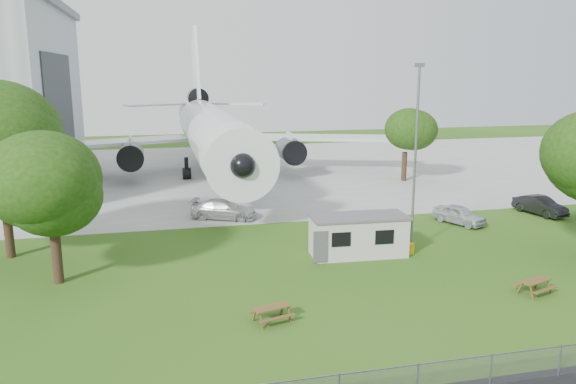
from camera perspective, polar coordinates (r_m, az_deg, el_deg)
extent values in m
plane|color=#426E1F|center=(29.94, 3.05, -10.74)|extent=(160.00, 160.00, 0.00)
cube|color=#B7B7B2|center=(65.94, -6.21, 2.01)|extent=(120.00, 46.00, 0.03)
cube|color=#2D3033|center=(60.32, -22.02, 6.69)|extent=(0.16, 16.00, 12.96)
cylinder|color=white|center=(61.06, -7.72, 5.97)|extent=(5.40, 34.00, 5.40)
cone|color=white|center=(42.35, -5.17, 3.27)|extent=(5.40, 5.50, 5.40)
cone|color=white|center=(81.84, -9.21, 8.07)|extent=(4.86, 9.00, 4.86)
cube|color=white|center=(64.45, -19.14, 4.66)|extent=(21.36, 10.77, 0.36)
cube|color=white|center=(66.67, 2.83, 5.55)|extent=(21.36, 10.77, 0.36)
cube|color=white|center=(81.63, -9.35, 12.06)|extent=(0.46, 9.96, 12.17)
cylinder|color=#515459|center=(60.61, -15.65, 3.58)|extent=(2.50, 4.20, 2.50)
cylinder|color=#515459|center=(62.22, 0.21, 4.25)|extent=(2.50, 4.20, 2.50)
cylinder|color=#515459|center=(80.72, -9.20, 9.43)|extent=(2.60, 4.50, 2.60)
cylinder|color=black|center=(46.50, -5.69, -0.83)|extent=(0.36, 0.36, 2.40)
cylinder|color=black|center=(62.39, -10.27, 2.40)|extent=(0.44, 0.44, 2.40)
cylinder|color=black|center=(62.91, -5.17, 2.63)|extent=(0.44, 0.44, 2.40)
cube|color=beige|center=(36.44, 7.15, -4.48)|extent=(6.12, 2.79, 2.50)
cube|color=#59595B|center=(36.09, 7.20, -2.49)|extent=(6.33, 3.00, 0.12)
cylinder|color=gold|center=(37.47, 12.34, -5.64)|extent=(0.50, 0.50, 0.70)
cylinder|color=slate|center=(36.79, 12.79, 3.07)|extent=(0.16, 0.16, 12.00)
cylinder|color=#382619|center=(39.66, -26.58, -3.01)|extent=(0.56, 0.56, 4.26)
cylinder|color=#382619|center=(34.00, -22.43, -6.09)|extent=(0.56, 0.56, 3.06)
sphere|color=#335818|center=(33.07, -22.95, 0.08)|extent=(6.83, 6.83, 6.83)
cylinder|color=#382619|center=(61.49, 11.72, 2.54)|extent=(0.56, 0.56, 3.13)
sphere|color=#335818|center=(60.98, 11.87, 6.08)|extent=(5.56, 5.56, 5.56)
imported|color=#B6B9BE|center=(45.49, 17.00, -2.23)|extent=(3.31, 4.55, 1.44)
imported|color=black|center=(50.72, 24.23, -1.28)|extent=(2.51, 4.81, 1.51)
imported|color=silver|center=(45.23, -6.53, -1.79)|extent=(5.71, 4.04, 1.53)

